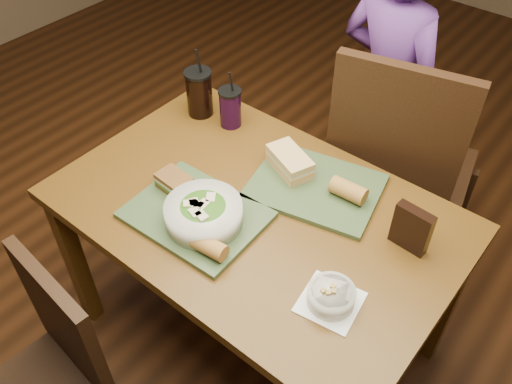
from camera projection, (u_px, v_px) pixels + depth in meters
ground at (256, 331)px, 2.29m from camera, size 6.00×6.00×0.00m
dining_table at (256, 226)px, 1.83m from camera, size 1.30×0.85×0.75m
chair_near at (52, 374)px, 1.63m from camera, size 0.41×0.41×0.88m
chair_far at (400, 166)px, 2.11m from camera, size 0.58×0.58×1.11m
diner at (386, 90)px, 2.36m from camera, size 0.54×0.39×1.39m
tray_near at (196, 215)px, 1.73m from camera, size 0.43×0.34×0.02m
tray_far at (315, 187)px, 1.82m from camera, size 0.48×0.41×0.02m
salad_bowl at (204, 212)px, 1.67m from camera, size 0.24×0.24×0.08m
soup_bowl at (331, 296)px, 1.48m from camera, size 0.18×0.18×0.07m
sandwich_near at (174, 182)px, 1.78m from camera, size 0.12×0.09×0.05m
sandwich_far at (290, 162)px, 1.85m from camera, size 0.19×0.15×0.07m
baguette_near at (209, 247)px, 1.59m from camera, size 0.11×0.06×0.05m
baguette_far at (348, 190)px, 1.75m from camera, size 0.12×0.07×0.06m
cup_cola at (199, 93)px, 2.07m from camera, size 0.11×0.11×0.29m
cup_berry at (230, 107)px, 2.03m from camera, size 0.09×0.09×0.24m
chip_bag at (412, 229)px, 1.60m from camera, size 0.12×0.04×0.15m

